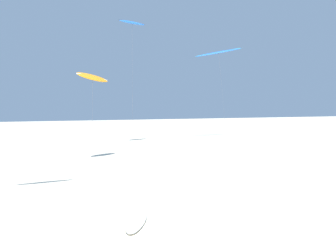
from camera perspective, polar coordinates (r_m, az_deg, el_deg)
flying_kite_0 at (r=71.37m, az=7.45°, el=10.70°), size 8.07×6.73×17.08m
flying_kite_2 at (r=59.09m, az=-5.31°, el=14.90°), size 4.89×5.93×19.10m
flying_kite_3 at (r=44.26m, az=-11.06°, el=7.04°), size 4.57×8.77×10.59m
grounded_kite_0 at (r=23.56m, az=-4.60°, el=-13.44°), size 3.26×5.38×0.30m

